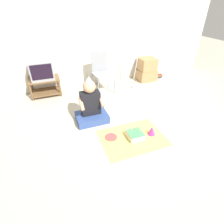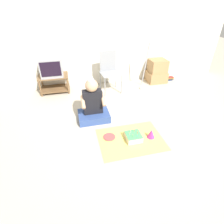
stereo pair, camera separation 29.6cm
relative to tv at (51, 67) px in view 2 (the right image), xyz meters
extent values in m
plane|color=#BCB29E|center=(1.45, -2.06, -0.63)|extent=(16.00, 16.00, 0.00)
cube|color=beige|center=(1.45, 0.26, 0.64)|extent=(6.40, 0.06, 2.55)
cube|color=brown|center=(0.00, 0.00, -0.23)|extent=(0.69, 0.47, 0.03)
cube|color=brown|center=(0.00, 0.00, -0.56)|extent=(0.69, 0.47, 0.02)
cylinder|color=brown|center=(-0.32, -0.20, -0.42)|extent=(0.04, 0.04, 0.42)
cylinder|color=brown|center=(0.32, -0.20, -0.42)|extent=(0.04, 0.04, 0.42)
cylinder|color=brown|center=(-0.32, 0.20, -0.42)|extent=(0.04, 0.04, 0.42)
cylinder|color=brown|center=(0.32, 0.20, -0.42)|extent=(0.04, 0.04, 0.42)
cube|color=#99999E|center=(0.00, 0.00, 0.00)|extent=(0.50, 0.45, 0.43)
cube|color=black|center=(0.00, -0.22, 0.01)|extent=(0.44, 0.01, 0.33)
cube|color=gray|center=(1.35, -0.33, -0.17)|extent=(0.50, 0.47, 0.02)
cube|color=gray|center=(1.33, -0.13, 0.08)|extent=(0.40, 0.06, 0.49)
cylinder|color=gray|center=(1.16, -0.54, -0.40)|extent=(0.02, 0.02, 0.46)
cylinder|color=gray|center=(1.57, -0.50, -0.40)|extent=(0.02, 0.02, 0.46)
cylinder|color=gray|center=(1.12, -0.16, -0.40)|extent=(0.02, 0.02, 0.46)
cylinder|color=gray|center=(1.54, -0.12, -0.40)|extent=(0.02, 0.02, 0.46)
cube|color=#A87F51|center=(2.72, -0.02, -0.49)|extent=(0.51, 0.45, 0.28)
cube|color=#A87F51|center=(2.72, -0.02, -0.18)|extent=(0.44, 0.40, 0.33)
cube|color=#B2ADA3|center=(2.24, -0.38, -0.62)|extent=(0.28, 0.09, 0.03)
cylinder|color=#B7B7BC|center=(2.24, -0.27, -0.05)|extent=(0.03, 0.24, 1.11)
cube|color=#284793|center=(3.14, -0.03, -0.62)|extent=(0.15, 0.12, 0.03)
cube|color=#333338|center=(3.14, -0.03, -0.59)|extent=(0.18, 0.15, 0.03)
cube|color=#A88933|center=(3.15, -0.03, -0.56)|extent=(0.20, 0.10, 0.03)
cube|color=#B72D28|center=(3.15, -0.03, -0.54)|extent=(0.16, 0.11, 0.02)
cube|color=#334C8C|center=(0.75, -1.43, -0.56)|extent=(0.58, 0.43, 0.14)
cube|color=black|center=(0.75, -1.38, -0.27)|extent=(0.35, 0.18, 0.45)
sphere|color=tan|center=(0.75, -1.38, 0.06)|extent=(0.23, 0.23, 0.23)
cone|color=silver|center=(0.75, -1.38, 0.20)|extent=(0.13, 0.13, 0.09)
cylinder|color=tan|center=(0.57, -1.48, -0.20)|extent=(0.06, 0.24, 0.19)
cylinder|color=tan|center=(0.93, -1.48, -0.20)|extent=(0.06, 0.24, 0.19)
cube|color=#EAD666|center=(1.25, -2.15, -0.63)|extent=(1.07, 0.78, 0.01)
cube|color=#F4E0C6|center=(1.29, -2.17, -0.58)|extent=(0.25, 0.25, 0.10)
cube|color=#4CB266|center=(1.29, -2.17, -0.52)|extent=(0.24, 0.24, 0.01)
cylinder|color=#EA4C4C|center=(1.36, -2.16, -0.50)|extent=(0.01, 0.01, 0.05)
sphere|color=#FFCC4C|center=(1.36, -2.16, -0.47)|extent=(0.01, 0.01, 0.01)
cylinder|color=#EA4C4C|center=(1.32, -2.11, -0.50)|extent=(0.01, 0.01, 0.05)
sphere|color=#FFCC4C|center=(1.32, -2.11, -0.47)|extent=(0.01, 0.01, 0.01)
cylinder|color=#E58CCC|center=(1.26, -2.11, -0.50)|extent=(0.01, 0.01, 0.05)
sphere|color=#FFCC4C|center=(1.26, -2.11, -0.47)|extent=(0.01, 0.01, 0.01)
cylinder|color=#E58CCC|center=(1.22, -2.16, -0.50)|extent=(0.01, 0.01, 0.05)
sphere|color=#FFCC4C|center=(1.22, -2.16, -0.47)|extent=(0.01, 0.01, 0.01)
cylinder|color=#66C666|center=(1.25, -2.22, -0.50)|extent=(0.01, 0.01, 0.05)
sphere|color=#FFCC4C|center=(1.25, -2.22, -0.47)|extent=(0.01, 0.01, 0.01)
cylinder|color=#4C7FE5|center=(1.33, -2.22, -0.50)|extent=(0.01, 0.01, 0.05)
sphere|color=#FFCC4C|center=(1.33, -2.22, -0.47)|extent=(0.01, 0.01, 0.01)
cone|color=#CC338C|center=(1.60, -2.19, -0.55)|extent=(0.13, 0.13, 0.16)
cylinder|color=#D84C4C|center=(0.92, -2.02, -0.62)|extent=(0.21, 0.21, 0.01)
camera|label=1|loc=(0.15, -4.11, 1.35)|focal=28.00mm
camera|label=2|loc=(0.43, -4.20, 1.35)|focal=28.00mm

